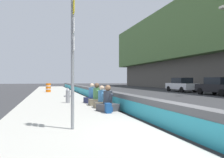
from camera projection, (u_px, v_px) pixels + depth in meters
name	position (u px, v px, depth m)	size (l,w,h in m)	color
ground_plane	(184.00, 138.00, 5.58)	(160.00, 160.00, 0.00)	#353538
sidewalk_strip	(80.00, 144.00, 4.83)	(80.00, 4.40, 0.14)	#B5B2A8
jersey_barrier	(184.00, 121.00, 5.58)	(76.00, 0.45, 0.85)	#545456
route_sign_post	(73.00, 52.00, 5.97)	(0.44, 0.09, 3.60)	gray
fire_hydrant	(68.00, 95.00, 12.68)	(0.26, 0.46, 0.88)	gray
seated_person_foreground	(108.00, 103.00, 9.43)	(0.90, 0.98, 1.11)	#424247
seated_person_middle	(102.00, 101.00, 10.60)	(0.68, 0.77, 1.06)	#706651
seated_person_rear	(97.00, 98.00, 11.65)	(0.76, 0.88, 1.17)	#706651
seated_person_far	(92.00, 97.00, 12.77)	(0.82, 0.92, 1.13)	#23284C
backpack	(108.00, 108.00, 8.84)	(0.32, 0.28, 0.40)	navy
construction_barrel	(48.00, 88.00, 23.60)	(0.54, 0.54, 0.95)	orange
parked_car_third	(218.00, 86.00, 20.75)	(4.52, 1.99, 1.71)	black
parked_car_fourth	(181.00, 85.00, 26.68)	(4.52, 1.99, 1.71)	silver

